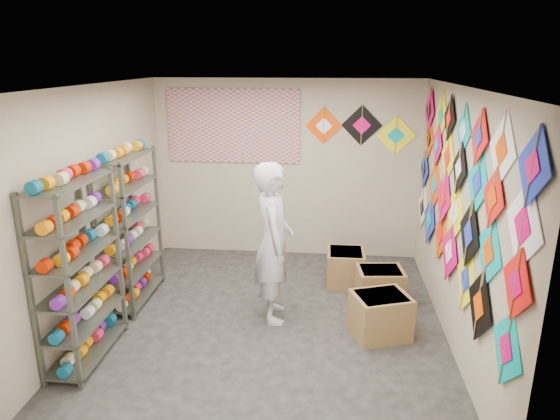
# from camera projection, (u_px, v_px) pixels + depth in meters

# --- Properties ---
(ground) EXTENTS (4.50, 4.50, 0.00)m
(ground) POSITION_uv_depth(u_px,v_px,m) (269.00, 323.00, 5.83)
(ground) COLOR black
(room_walls) EXTENTS (4.50, 4.50, 4.50)m
(room_walls) POSITION_uv_depth(u_px,v_px,m) (268.00, 187.00, 5.35)
(room_walls) COLOR tan
(room_walls) RESTS_ON ground
(shelf_rack_front) EXTENTS (0.40, 1.10, 1.90)m
(shelf_rack_front) POSITION_uv_depth(u_px,v_px,m) (79.00, 272.00, 4.92)
(shelf_rack_front) COLOR #4C5147
(shelf_rack_front) RESTS_ON ground
(shelf_rack_back) EXTENTS (0.40, 1.10, 1.90)m
(shelf_rack_back) POSITION_uv_depth(u_px,v_px,m) (130.00, 229.00, 6.16)
(shelf_rack_back) COLOR #4C5147
(shelf_rack_back) RESTS_ON ground
(string_spools) EXTENTS (0.12, 2.36, 0.12)m
(string_spools) POSITION_uv_depth(u_px,v_px,m) (107.00, 240.00, 5.51)
(string_spools) COLOR #F4284E
(string_spools) RESTS_ON ground
(kite_wall_display) EXTENTS (0.06, 4.27, 2.01)m
(kite_wall_display) POSITION_uv_depth(u_px,v_px,m) (457.00, 197.00, 5.17)
(kite_wall_display) COLOR #00A6A9
(kite_wall_display) RESTS_ON room_walls
(back_wall_kites) EXTENTS (1.61, 0.02, 0.73)m
(back_wall_kites) POSITION_uv_depth(u_px,v_px,m) (362.00, 129.00, 7.28)
(back_wall_kites) COLOR #F24400
(back_wall_kites) RESTS_ON room_walls
(poster) EXTENTS (2.00, 0.01, 1.10)m
(poster) POSITION_uv_depth(u_px,v_px,m) (233.00, 126.00, 7.45)
(poster) COLOR #704596
(poster) RESTS_ON room_walls
(shopkeeper) EXTENTS (0.84, 0.68, 1.89)m
(shopkeeper) POSITION_uv_depth(u_px,v_px,m) (274.00, 243.00, 5.72)
(shopkeeper) COLOR silver
(shopkeeper) RESTS_ON ground
(carton_a) EXTENTS (0.72, 0.66, 0.49)m
(carton_a) POSITION_uv_depth(u_px,v_px,m) (380.00, 315.00, 5.51)
(carton_a) COLOR olive
(carton_a) RESTS_ON ground
(carton_b) EXTENTS (0.61, 0.52, 0.46)m
(carton_b) POSITION_uv_depth(u_px,v_px,m) (380.00, 286.00, 6.26)
(carton_b) COLOR olive
(carton_b) RESTS_ON ground
(carton_c) EXTENTS (0.50, 0.55, 0.48)m
(carton_c) POSITION_uv_depth(u_px,v_px,m) (345.00, 268.00, 6.79)
(carton_c) COLOR olive
(carton_c) RESTS_ON ground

